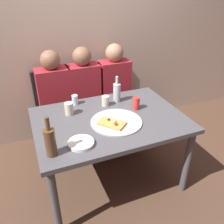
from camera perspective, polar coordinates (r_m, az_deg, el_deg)
ground_plane at (r=2.54m, az=-0.50°, el=-15.68°), size 8.00×8.00×0.00m
back_wall at (r=2.85m, az=-9.06°, el=19.13°), size 6.00×0.10×2.60m
dining_table at (r=2.13m, az=-0.57°, el=-3.35°), size 1.32×0.93×0.73m
pizza_tray at (r=2.02m, az=1.07°, el=-2.39°), size 0.45×0.45×0.01m
pizza_slice_last at (r=1.97m, az=-0.00°, el=-2.75°), size 0.24×0.25×0.05m
wine_bottle at (r=1.66m, az=-14.78°, el=-6.94°), size 0.08×0.08×0.31m
beer_bottle at (r=2.33m, az=1.18°, el=4.83°), size 0.07×0.07×0.27m
tumbler_near at (r=2.32m, az=-9.01°, el=2.96°), size 0.06×0.06×0.09m
tumbler_far at (r=2.27m, az=-1.61°, el=2.73°), size 0.07×0.07×0.10m
wine_glass at (r=2.15m, az=-10.42°, el=0.80°), size 0.08×0.08×0.11m
soda_can at (r=2.21m, az=5.89°, el=2.15°), size 0.07×0.07×0.12m
plate_stack at (r=1.78m, az=-7.54°, el=-7.50°), size 0.20×0.20×0.03m
chair_left at (r=2.85m, az=-13.61°, el=1.87°), size 0.44×0.44×0.90m
chair_middle at (r=2.91m, az=-6.98°, el=3.09°), size 0.44×0.44×0.90m
chair_right at (r=3.02m, az=0.10°, el=4.35°), size 0.44×0.44×0.90m
guest_in_sweater at (r=2.66m, az=-13.35°, el=2.90°), size 0.36×0.56×1.17m
guest_in_beanie at (r=2.72m, az=-6.26°, el=4.19°), size 0.36×0.56×1.17m
guest_by_wall at (r=2.84m, az=1.26°, el=5.48°), size 0.36×0.56×1.17m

